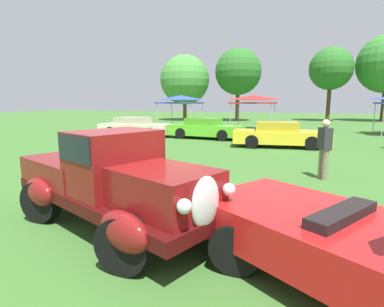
{
  "coord_description": "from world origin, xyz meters",
  "views": [
    {
      "loc": [
        2.59,
        -4.71,
        2.16
      ],
      "look_at": [
        -0.14,
        2.64,
        0.81
      ],
      "focal_mm": 28.04,
      "sensor_mm": 36.0,
      "label": 1
    }
  ],
  "objects_px": {
    "show_car_yellow": "(279,135)",
    "show_car_lime": "(205,129)",
    "show_car_cream": "(135,127)",
    "canopy_tent_left_field": "(180,99)",
    "canopy_tent_center_field": "(254,99)",
    "feature_pickup_truck": "(113,179)",
    "spectator_between_cars": "(324,147)"
  },
  "relations": [
    {
      "from": "show_car_cream",
      "to": "canopy_tent_center_field",
      "type": "bearing_deg",
      "value": 47.15
    },
    {
      "from": "canopy_tent_left_field",
      "to": "feature_pickup_truck",
      "type": "bearing_deg",
      "value": -70.76
    },
    {
      "from": "show_car_cream",
      "to": "canopy_tent_left_field",
      "type": "distance_m",
      "value": 6.38
    },
    {
      "from": "feature_pickup_truck",
      "to": "show_car_lime",
      "type": "bearing_deg",
      "value": 101.04
    },
    {
      "from": "show_car_cream",
      "to": "show_car_lime",
      "type": "bearing_deg",
      "value": 5.49
    },
    {
      "from": "feature_pickup_truck",
      "to": "canopy_tent_left_field",
      "type": "relative_size",
      "value": 1.43
    },
    {
      "from": "canopy_tent_center_field",
      "to": "show_car_yellow",
      "type": "bearing_deg",
      "value": -72.84
    },
    {
      "from": "feature_pickup_truck",
      "to": "canopy_tent_left_field",
      "type": "distance_m",
      "value": 19.77
    },
    {
      "from": "canopy_tent_left_field",
      "to": "show_car_cream",
      "type": "bearing_deg",
      "value": -95.68
    },
    {
      "from": "canopy_tent_left_field",
      "to": "canopy_tent_center_field",
      "type": "xyz_separation_m",
      "value": [
        5.78,
        0.8,
        0.0
      ]
    },
    {
      "from": "show_car_lime",
      "to": "show_car_cream",
      "type": "bearing_deg",
      "value": -174.51
    },
    {
      "from": "show_car_lime",
      "to": "canopy_tent_center_field",
      "type": "bearing_deg",
      "value": 74.3
    },
    {
      "from": "spectator_between_cars",
      "to": "canopy_tent_left_field",
      "type": "height_order",
      "value": "canopy_tent_left_field"
    },
    {
      "from": "show_car_lime",
      "to": "canopy_tent_left_field",
      "type": "bearing_deg",
      "value": 125.09
    },
    {
      "from": "show_car_yellow",
      "to": "show_car_lime",
      "type": "bearing_deg",
      "value": 154.89
    },
    {
      "from": "show_car_yellow",
      "to": "canopy_tent_center_field",
      "type": "xyz_separation_m",
      "value": [
        -2.63,
        8.53,
        1.82
      ]
    },
    {
      "from": "show_car_cream",
      "to": "canopy_tent_left_field",
      "type": "bearing_deg",
      "value": 84.32
    },
    {
      "from": "show_car_lime",
      "to": "show_car_yellow",
      "type": "bearing_deg",
      "value": -25.11
    },
    {
      "from": "feature_pickup_truck",
      "to": "canopy_tent_center_field",
      "type": "bearing_deg",
      "value": 92.11
    },
    {
      "from": "canopy_tent_left_field",
      "to": "show_car_yellow",
      "type": "bearing_deg",
      "value": -42.58
    },
    {
      "from": "show_car_yellow",
      "to": "canopy_tent_center_field",
      "type": "relative_size",
      "value": 1.43
    },
    {
      "from": "feature_pickup_truck",
      "to": "show_car_cream",
      "type": "relative_size",
      "value": 0.96
    },
    {
      "from": "show_car_cream",
      "to": "canopy_tent_center_field",
      "type": "height_order",
      "value": "canopy_tent_center_field"
    },
    {
      "from": "show_car_lime",
      "to": "canopy_tent_center_field",
      "type": "xyz_separation_m",
      "value": [
        1.81,
        6.44,
        1.82
      ]
    },
    {
      "from": "show_car_lime",
      "to": "canopy_tent_left_field",
      "type": "height_order",
      "value": "canopy_tent_left_field"
    },
    {
      "from": "spectator_between_cars",
      "to": "canopy_tent_left_field",
      "type": "bearing_deg",
      "value": 126.31
    },
    {
      "from": "spectator_between_cars",
      "to": "canopy_tent_left_field",
      "type": "distance_m",
      "value": 17.06
    },
    {
      "from": "show_car_lime",
      "to": "canopy_tent_center_field",
      "type": "distance_m",
      "value": 6.94
    },
    {
      "from": "show_car_cream",
      "to": "show_car_lime",
      "type": "height_order",
      "value": "same"
    },
    {
      "from": "show_car_yellow",
      "to": "show_car_cream",
      "type": "bearing_deg",
      "value": 169.67
    },
    {
      "from": "show_car_lime",
      "to": "spectator_between_cars",
      "type": "xyz_separation_m",
      "value": [
        6.09,
        -8.05,
        0.31
      ]
    },
    {
      "from": "feature_pickup_truck",
      "to": "canopy_tent_center_field",
      "type": "height_order",
      "value": "canopy_tent_center_field"
    }
  ]
}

